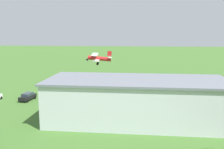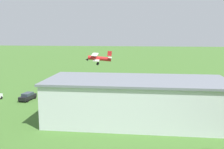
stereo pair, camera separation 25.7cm
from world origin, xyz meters
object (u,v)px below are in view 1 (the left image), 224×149
car_black (28,96)px  person_at_fence_line (214,104)px  hangar (137,100)px  biplane (98,58)px  person_by_parked_cars (74,94)px  person_crossing_taxiway (62,102)px  person_near_hangar_door (86,95)px  person_watching_takeoff (202,100)px  car_blue (58,97)px

car_black → person_at_fence_line: 39.13m
hangar → biplane: bearing=-66.5°
person_at_fence_line → person_by_parked_cars: (29.54, -4.99, -0.02)m
person_crossing_taxiway → person_near_hangar_door: bearing=-122.0°
person_watching_takeoff → hangar: bearing=42.1°
car_blue → person_crossing_taxiway: bearing=120.8°
person_near_hangar_door → person_by_parked_cars: 2.96m
car_blue → person_by_parked_cars: bearing=-132.8°
person_at_fence_line → person_watching_takeoff: bearing=-64.6°
person_at_fence_line → biplane: bearing=-29.9°
hangar → biplane: size_ratio=3.37×
person_near_hangar_door → car_blue: bearing=21.8°
person_near_hangar_door → person_crossing_taxiway: 6.80m
biplane → car_blue: bearing=61.4°
person_near_hangar_door → person_by_parked_cars: person_by_parked_cars is taller
car_black → person_at_fence_line: car_black is taller
person_at_fence_line → person_watching_takeoff: size_ratio=0.98×
hangar → car_black: hangar is taller
biplane → person_near_hangar_door: (1.23, 10.42, -7.41)m
person_near_hangar_door → person_watching_takeoff: (-25.20, 1.12, 0.08)m
car_blue → person_by_parked_cars: (-2.82, -3.05, -0.03)m
person_at_fence_line → car_blue: bearing=-3.4°
car_black → person_at_fence_line: (-39.10, 1.49, -0.04)m
car_blue → person_near_hangar_door: 6.12m
biplane → person_crossing_taxiway: (4.83, 16.19, -7.40)m
person_by_parked_cars → person_near_hangar_door: bearing=164.9°
biplane → car_black: (13.66, 13.15, -7.31)m
car_blue → person_watching_takeoff: 30.91m
biplane → person_at_fence_line: size_ratio=5.35×
biplane → hangar: bearing=113.5°
person_at_fence_line → person_watching_takeoff: person_watching_takeoff is taller
person_by_parked_cars → hangar: bearing=135.6°
car_black → person_at_fence_line: bearing=177.8°
person_at_fence_line → person_near_hangar_door: 27.01m
person_watching_takeoff → biplane: bearing=-25.7°
person_by_parked_cars → person_crossing_taxiway: bearing=83.6°
car_black → person_by_parked_cars: size_ratio=2.94×
person_at_fence_line → person_watching_takeoff: (1.48, -3.10, 0.02)m
car_black → person_by_parked_cars: (-9.56, -3.50, -0.06)m
person_crossing_taxiway → biplane: bearing=-106.6°
car_black → car_blue: bearing=-176.2°
person_near_hangar_door → person_watching_takeoff: 25.22m
hangar → person_at_fence_line: size_ratio=18.03×
biplane → person_by_parked_cars: biplane is taller
car_black → person_near_hangar_door: (-12.42, -2.73, -0.10)m
person_watching_takeoff → person_at_fence_line: bearing=115.4°
car_blue → car_black: size_ratio=0.94×
person_at_fence_line → person_by_parked_cars: bearing=-9.6°
person_at_fence_line → person_near_hangar_door: size_ratio=1.08×
biplane → person_by_parked_cars: bearing=67.0°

